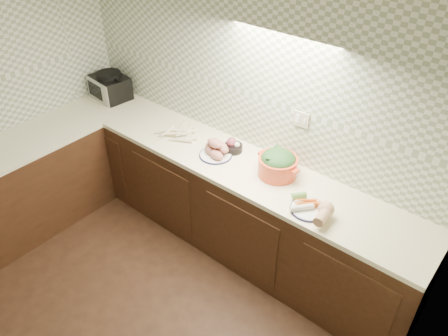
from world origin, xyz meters
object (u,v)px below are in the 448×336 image
Objects in this scene: onion_bowl at (233,146)px; toaster_oven at (110,86)px; parsnip_pile at (179,134)px; veg_plate at (316,208)px; sweet_potato_plate at (216,150)px; dutch_oven at (278,164)px.

toaster_oven is at bearing -179.12° from onion_bowl.
toaster_oven is 1.19× the size of parsnip_pile.
parsnip_pile is 0.98× the size of veg_plate.
sweet_potato_plate is at bearing 2.19° from toaster_oven.
veg_plate reaches higher than parsnip_pile.
dutch_oven is (2.07, -0.02, -0.02)m from toaster_oven.
onion_bowl is (0.06, 0.14, -0.01)m from sweet_potato_plate.
sweet_potato_plate is 0.16m from onion_bowl.
toaster_oven reaches higher than parsnip_pile.
dutch_oven is at bearing 4.89° from parsnip_pile.
parsnip_pile is at bearing -166.15° from onion_bowl.
dutch_oven is (0.99, 0.09, 0.08)m from parsnip_pile.
onion_bowl is 0.48m from dutch_oven.
veg_plate is at bearing -15.65° from dutch_oven.
dutch_oven is (0.48, -0.04, 0.06)m from onion_bowl.
parsnip_pile is 1.46m from veg_plate.
dutch_oven is 1.07× the size of veg_plate.
toaster_oven is 2.54m from veg_plate.
onion_bowl is at bearing 7.54° from toaster_oven.
veg_plate is (1.01, -0.10, -0.01)m from sweet_potato_plate.
veg_plate is at bearing -14.57° from onion_bowl.
dutch_oven is at bearing 6.17° from toaster_oven.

